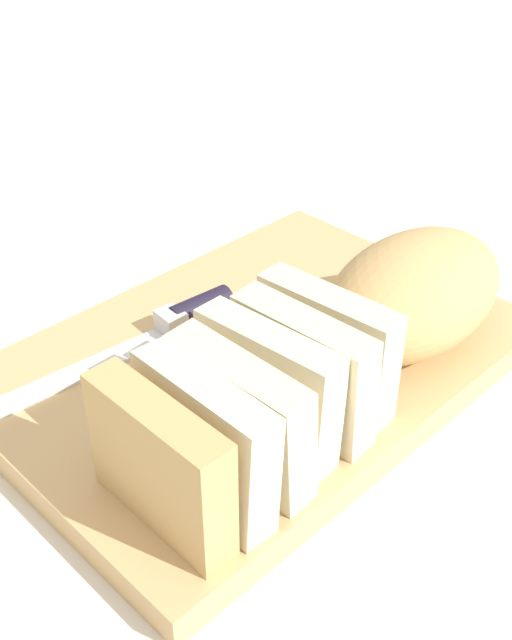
# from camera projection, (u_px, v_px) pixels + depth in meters

# --- Properties ---
(ground_plane) EXTENTS (3.00, 3.00, 0.00)m
(ground_plane) POSITION_uv_depth(u_px,v_px,m) (256.00, 374.00, 0.66)
(ground_plane) COLOR silver
(cutting_board) EXTENTS (0.44, 0.31, 0.03)m
(cutting_board) POSITION_uv_depth(u_px,v_px,m) (256.00, 362.00, 0.65)
(cutting_board) COLOR tan
(cutting_board) RESTS_ON ground_plane
(bread_loaf) EXTENTS (0.38, 0.12, 0.09)m
(bread_loaf) POSITION_uv_depth(u_px,v_px,m) (347.00, 338.00, 0.58)
(bread_loaf) COLOR tan
(bread_loaf) RESTS_ON cutting_board
(bread_knife) EXTENTS (0.25, 0.05, 0.02)m
(bread_knife) POSITION_uv_depth(u_px,v_px,m) (166.00, 326.00, 0.66)
(bread_knife) COLOR silver
(bread_knife) RESTS_ON cutting_board
(crumb_near_knife) EXTENTS (0.01, 0.01, 0.01)m
(crumb_near_knife) POSITION_uv_depth(u_px,v_px,m) (258.00, 312.00, 0.69)
(crumb_near_knife) COLOR #A8753D
(crumb_near_knife) RESTS_ON cutting_board
(crumb_near_loaf) EXTENTS (0.00, 0.00, 0.00)m
(crumb_near_loaf) POSITION_uv_depth(u_px,v_px,m) (307.00, 318.00, 0.68)
(crumb_near_loaf) COLOR #A8753D
(crumb_near_loaf) RESTS_ON cutting_board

